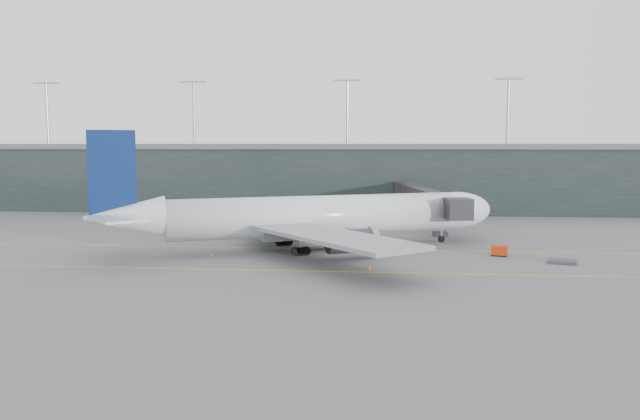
{
  "coord_description": "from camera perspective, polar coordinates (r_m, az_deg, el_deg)",
  "views": [
    {
      "loc": [
        11.87,
        -92.22,
        14.8
      ],
      "look_at": [
        3.71,
        -4.0,
        5.63
      ],
      "focal_mm": 35.0,
      "sensor_mm": 36.0,
      "label": 1
    }
  ],
  "objects": [
    {
      "name": "taxiline_a",
      "position": [
        90.24,
        -2.35,
        -3.53
      ],
      "size": [
        160.0,
        0.25,
        0.02
      ],
      "primitive_type": "cube",
      "color": "gold",
      "rests_on": "ground"
    },
    {
      "name": "terminal",
      "position": [
        150.86,
        0.77,
        3.18
      ],
      "size": [
        240.0,
        36.0,
        29.0
      ],
      "color": "black",
      "rests_on": "ground"
    },
    {
      "name": "cone_wing_stbd",
      "position": [
        74.81,
        4.52,
        -5.25
      ],
      "size": [
        0.43,
        0.43,
        0.69
      ],
      "primitive_type": "cone",
      "color": "#F45F0D",
      "rests_on": "ground"
    },
    {
      "name": "uld_c",
      "position": [
        105.28,
        -1.12,
        -1.66
      ],
      "size": [
        2.05,
        1.68,
        1.8
      ],
      "rotation": [
        0.0,
        0.0,
        0.05
      ],
      "color": "#323337",
      "rests_on": "ground"
    },
    {
      "name": "cone_wing_port",
      "position": [
        102.75,
        4.25,
        -2.21
      ],
      "size": [
        0.4,
        0.4,
        0.64
      ],
      "primitive_type": "cone",
      "color": "#D15C0B",
      "rests_on": "ground"
    },
    {
      "name": "uld_a",
      "position": [
        103.45,
        -4.05,
        -1.82
      ],
      "size": [
        2.31,
        2.09,
        1.73
      ],
      "rotation": [
        0.0,
        0.0,
        0.36
      ],
      "color": "#323337",
      "rests_on": "ground"
    },
    {
      "name": "gse_cart",
      "position": [
        87.3,
        16.1,
        -3.55
      ],
      "size": [
        2.43,
        1.95,
        1.44
      ],
      "rotation": [
        0.0,
        0.0,
        -0.33
      ],
      "color": "#B12E0C",
      "rests_on": "ground"
    },
    {
      "name": "cone_tail",
      "position": [
        84.86,
        -9.91,
        -4.02
      ],
      "size": [
        0.38,
        0.38,
        0.61
      ],
      "primitive_type": "cone",
      "color": "#EB3D0D",
      "rests_on": "ground"
    },
    {
      "name": "jet_bridge",
      "position": [
        118.04,
        9.63,
        1.26
      ],
      "size": [
        10.82,
        47.33,
        7.23
      ],
      "rotation": [
        0.0,
        0.0,
        0.15
      ],
      "color": "#26262B",
      "rests_on": "ground"
    },
    {
      "name": "cone_nose",
      "position": [
        88.5,
        19.25,
        -3.83
      ],
      "size": [
        0.42,
        0.42,
        0.67
      ],
      "primitive_type": "cone",
      "color": "orange",
      "rests_on": "ground"
    },
    {
      "name": "ground",
      "position": [
        94.15,
        -2.02,
        -3.14
      ],
      "size": [
        320.0,
        320.0,
        0.0
      ],
      "primitive_type": "plane",
      "color": "#535458",
      "rests_on": "ground"
    },
    {
      "name": "uld_b",
      "position": [
        105.88,
        -2.22,
        -1.57
      ],
      "size": [
        2.59,
        2.34,
        1.94
      ],
      "rotation": [
        0.0,
        0.0,
        0.35
      ],
      "color": "#323337",
      "rests_on": "ground"
    },
    {
      "name": "main_aircraft",
      "position": [
        88.85,
        -0.57,
        -0.61
      ],
      "size": [
        57.14,
        52.66,
        16.79
      ],
      "rotation": [
        0.0,
        0.0,
        0.41
      ],
      "color": "silver",
      "rests_on": "ground"
    },
    {
      "name": "taxiline_b",
      "position": [
        74.67,
        -3.98,
        -5.53
      ],
      "size": [
        160.0,
        0.25,
        0.02
      ],
      "primitive_type": "cube",
      "color": "gold",
      "rests_on": "ground"
    },
    {
      "name": "taxiline_lead_main",
      "position": [
        113.4,
        1.77,
        -1.59
      ],
      "size": [
        0.25,
        60.0,
        0.02
      ],
      "primitive_type": "cube",
      "color": "gold",
      "rests_on": "ground"
    },
    {
      "name": "baggage_dolly",
      "position": [
        84.93,
        21.26,
        -4.39
      ],
      "size": [
        4.11,
        3.65,
        0.34
      ],
      "primitive_type": "cube",
      "rotation": [
        0.0,
        0.0,
        -0.3
      ],
      "color": "#36363B",
      "rests_on": "ground"
    }
  ]
}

